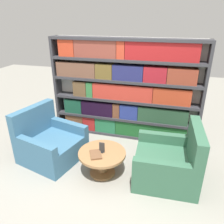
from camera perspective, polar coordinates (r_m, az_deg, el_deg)
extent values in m
plane|color=gray|center=(3.42, -2.71, -17.88)|extent=(14.00, 14.00, 0.00)
cube|color=silver|center=(4.32, 3.69, 6.15)|extent=(2.86, 0.05, 1.93)
cube|color=#333338|center=(4.69, -13.83, 6.93)|extent=(0.05, 0.30, 1.93)
cube|color=#333338|center=(4.16, 22.65, 3.62)|extent=(0.05, 0.30, 1.93)
cube|color=#333338|center=(4.58, 3.06, -5.58)|extent=(2.76, 0.30, 0.05)
cube|color=#333338|center=(4.42, 3.16, -1.50)|extent=(2.76, 0.30, 0.05)
cube|color=#333338|center=(4.27, 3.28, 3.19)|extent=(2.76, 0.30, 0.05)
cube|color=#333338|center=(4.15, 3.40, 8.19)|extent=(2.76, 0.30, 0.05)
cube|color=#333338|center=(4.06, 3.53, 13.44)|extent=(2.76, 0.30, 0.05)
cube|color=#333338|center=(4.01, 3.67, 18.52)|extent=(2.76, 0.30, 0.05)
cube|color=brown|center=(4.79, -9.43, -2.22)|extent=(0.38, 0.20, 0.29)
cube|color=maroon|center=(4.67, -5.72, -2.71)|extent=(0.27, 0.20, 0.29)
cube|color=#236942|center=(4.56, -1.53, -3.26)|extent=(0.43, 0.20, 0.29)
cube|color=#1B5425|center=(4.41, 9.88, -4.64)|extent=(1.37, 0.20, 0.29)
cube|color=#184A34|center=(4.65, -9.77, 1.77)|extent=(0.37, 0.20, 0.29)
cube|color=black|center=(4.46, -3.70, 1.13)|extent=(0.65, 0.20, 0.29)
cube|color=brown|center=(4.36, 1.31, 0.59)|extent=(0.13, 0.20, 0.29)
cube|color=navy|center=(4.31, 4.53, 0.24)|extent=(0.35, 0.20, 0.29)
cube|color=#274830|center=(4.25, 13.09, -0.69)|extent=(0.92, 0.20, 0.29)
cube|color=brown|center=(4.45, -8.09, 6.22)|extent=(0.27, 0.20, 0.30)
cube|color=#33753D|center=(4.37, -5.58, 6.03)|extent=(0.13, 0.20, 0.30)
cube|color=#BE3529|center=(4.19, 2.75, 5.33)|extent=(1.15, 0.20, 0.30)
cube|color=#AE3B20|center=(4.10, 15.37, 4.07)|extent=(0.67, 0.20, 0.30)
cube|color=brown|center=(4.38, -9.14, 10.99)|extent=(0.79, 0.20, 0.28)
cube|color=brown|center=(4.18, -1.92, 10.67)|extent=(0.32, 0.20, 0.28)
cube|color=navy|center=(4.07, 4.24, 10.26)|extent=(0.56, 0.20, 0.28)
cube|color=maroon|center=(4.01, 11.22, 9.66)|extent=(0.40, 0.20, 0.28)
cube|color=brown|center=(4.00, 17.84, 8.95)|extent=(0.50, 0.20, 0.28)
cube|color=#BB3820|center=(4.38, -11.46, 16.15)|extent=(0.31, 0.20, 0.31)
cube|color=brown|center=(4.16, -4.20, 16.16)|extent=(0.80, 0.20, 0.31)
cube|color=#B93A24|center=(4.02, 2.49, 15.94)|extent=(0.14, 0.20, 0.31)
cube|color=maroon|center=(3.93, 12.82, 15.21)|extent=(1.24, 0.20, 0.31)
cube|color=#386684|center=(3.92, -15.19, -9.16)|extent=(1.09, 1.08, 0.38)
cube|color=#386684|center=(3.97, -19.81, -2.08)|extent=(0.35, 0.89, 0.50)
cube|color=#386684|center=(3.52, -19.16, -8.54)|extent=(0.76, 0.30, 0.16)
cube|color=#386684|center=(3.98, -11.09, -3.66)|extent=(0.76, 0.30, 0.16)
cube|color=#336047|center=(3.48, 13.66, -13.76)|extent=(0.94, 0.93, 0.38)
cube|color=#336047|center=(3.27, 21.08, -8.00)|extent=(0.18, 0.89, 0.50)
cube|color=#336047|center=(3.64, 12.99, -6.62)|extent=(0.76, 0.16, 0.16)
cube|color=#336047|center=(3.00, 12.77, -13.91)|extent=(0.76, 0.16, 0.16)
cylinder|color=olive|center=(3.48, -2.56, -13.34)|extent=(0.13, 0.13, 0.35)
cylinder|color=olive|center=(3.57, -2.51, -15.38)|extent=(0.40, 0.40, 0.03)
cylinder|color=olive|center=(3.36, -2.62, -10.70)|extent=(0.72, 0.72, 0.04)
cube|color=black|center=(3.35, -2.62, -10.34)|extent=(0.05, 0.06, 0.01)
cube|color=#2D2D2D|center=(3.30, -2.65, -9.23)|extent=(0.08, 0.01, 0.17)
cube|color=brown|center=(3.28, -4.27, -11.01)|extent=(0.25, 0.28, 0.03)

